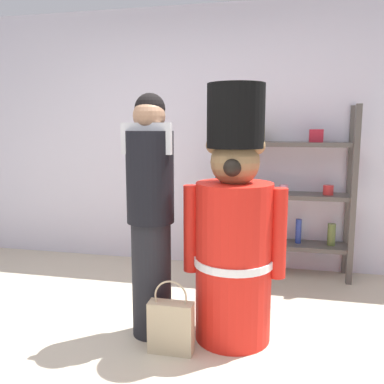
{
  "coord_description": "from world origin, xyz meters",
  "views": [
    {
      "loc": [
        0.74,
        -2.01,
        1.42
      ],
      "look_at": [
        0.16,
        0.6,
        1.0
      ],
      "focal_mm": 38.75,
      "sensor_mm": 36.0,
      "label": 1
    }
  ],
  "objects_px": {
    "teddy_bear_guard": "(234,232)",
    "shopping_bag": "(171,326)",
    "merchandise_shelf": "(283,193)",
    "person_shopper": "(151,212)"
  },
  "relations": [
    {
      "from": "merchandise_shelf",
      "to": "shopping_bag",
      "type": "relative_size",
      "value": 3.39
    },
    {
      "from": "teddy_bear_guard",
      "to": "person_shopper",
      "type": "height_order",
      "value": "teddy_bear_guard"
    },
    {
      "from": "teddy_bear_guard",
      "to": "shopping_bag",
      "type": "height_order",
      "value": "teddy_bear_guard"
    },
    {
      "from": "person_shopper",
      "to": "merchandise_shelf",
      "type": "bearing_deg",
      "value": 58.78
    },
    {
      "from": "person_shopper",
      "to": "shopping_bag",
      "type": "bearing_deg",
      "value": -47.63
    },
    {
      "from": "merchandise_shelf",
      "to": "teddy_bear_guard",
      "type": "bearing_deg",
      "value": -102.81
    },
    {
      "from": "teddy_bear_guard",
      "to": "shopping_bag",
      "type": "xyz_separation_m",
      "value": [
        -0.36,
        -0.28,
        -0.56
      ]
    },
    {
      "from": "merchandise_shelf",
      "to": "shopping_bag",
      "type": "distance_m",
      "value": 1.86
    },
    {
      "from": "merchandise_shelf",
      "to": "shopping_bag",
      "type": "bearing_deg",
      "value": -112.24
    },
    {
      "from": "merchandise_shelf",
      "to": "person_shopper",
      "type": "bearing_deg",
      "value": -121.22
    }
  ]
}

